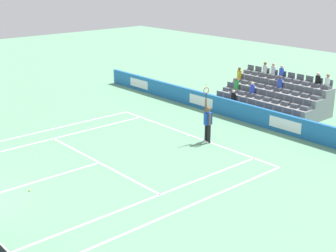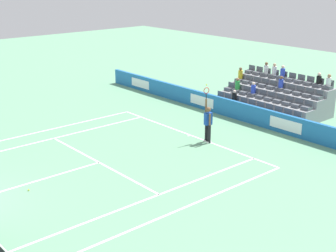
# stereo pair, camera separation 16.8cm
# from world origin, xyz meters

# --- Properties ---
(line_baseline) EXTENTS (10.97, 0.10, 0.01)m
(line_baseline) POSITION_xyz_m (0.00, -11.89, 0.00)
(line_baseline) COLOR white
(line_baseline) RESTS_ON ground
(line_service) EXTENTS (8.23, 0.10, 0.01)m
(line_service) POSITION_xyz_m (0.00, -6.40, 0.00)
(line_service) COLOR white
(line_service) RESTS_ON ground
(line_centre_service) EXTENTS (0.10, 6.40, 0.01)m
(line_centre_service) POSITION_xyz_m (0.00, -3.20, 0.00)
(line_centre_service) COLOR white
(line_centre_service) RESTS_ON ground
(line_singles_sideline_left) EXTENTS (0.10, 11.89, 0.01)m
(line_singles_sideline_left) POSITION_xyz_m (4.12, -5.95, 0.00)
(line_singles_sideline_left) COLOR white
(line_singles_sideline_left) RESTS_ON ground
(line_singles_sideline_right) EXTENTS (0.10, 11.89, 0.01)m
(line_singles_sideline_right) POSITION_xyz_m (-4.12, -5.95, 0.00)
(line_singles_sideline_right) COLOR white
(line_singles_sideline_right) RESTS_ON ground
(line_doubles_sideline_left) EXTENTS (0.10, 11.89, 0.01)m
(line_doubles_sideline_left) POSITION_xyz_m (5.49, -5.95, 0.00)
(line_doubles_sideline_left) COLOR white
(line_doubles_sideline_left) RESTS_ON ground
(line_doubles_sideline_right) EXTENTS (0.10, 11.89, 0.01)m
(line_doubles_sideline_right) POSITION_xyz_m (-5.49, -5.95, 0.00)
(line_doubles_sideline_right) COLOR white
(line_doubles_sideline_right) RESTS_ON ground
(line_centre_mark) EXTENTS (0.10, 0.20, 0.01)m
(line_centre_mark) POSITION_xyz_m (0.00, -11.79, 0.00)
(line_centre_mark) COLOR white
(line_centre_mark) RESTS_ON ground
(sponsor_barrier) EXTENTS (24.21, 0.22, 1.01)m
(sponsor_barrier) POSITION_xyz_m (-0.00, -15.75, 0.51)
(sponsor_barrier) COLOR #1E66AD
(sponsor_barrier) RESTS_ON ground
(tennis_player) EXTENTS (0.51, 0.40, 2.85)m
(tennis_player) POSITION_xyz_m (-1.27, -11.83, 0.99)
(tennis_player) COLOR black
(tennis_player) RESTS_ON ground
(stadium_stand) EXTENTS (6.20, 3.80, 2.59)m
(stadium_stand) POSITION_xyz_m (0.01, -18.70, 0.69)
(stadium_stand) COLOR gray
(stadium_stand) RESTS_ON ground
(loose_tennis_ball) EXTENTS (0.07, 0.07, 0.07)m
(loose_tennis_ball) POSITION_xyz_m (-0.62, -2.83, 0.03)
(loose_tennis_ball) COLOR #D1E533
(loose_tennis_ball) RESTS_ON ground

